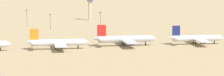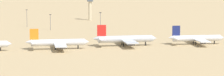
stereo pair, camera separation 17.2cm
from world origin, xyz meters
name	(u,v)px [view 1 (the left image)]	position (x,y,z in m)	size (l,w,h in m)	color
ground	(133,49)	(0.00, 0.00, 0.00)	(4000.00, 4000.00, 0.00)	tan
parked_jet_orange_3	(57,43)	(-45.88, 9.05, 4.27)	(39.46, 33.19, 13.04)	silver
parked_jet_red_4	(125,39)	(-1.83, 14.10, 4.58)	(42.28, 35.50, 13.98)	silver
parked_jet_navy_5	(196,38)	(45.86, 11.13, 4.16)	(38.42, 32.36, 12.69)	silver
control_tower	(90,6)	(7.94, 196.11, 14.25)	(5.20, 5.20, 23.62)	#C6B793
light_pole_west	(50,21)	(-39.14, 116.05, 7.67)	(1.80, 0.50, 13.02)	#59595E
light_pole_mid	(27,17)	(-56.51, 143.96, 8.80)	(1.80, 0.50, 15.19)	#59595E
light_pole_east	(100,20)	(0.95, 108.16, 8.50)	(1.80, 0.50, 14.62)	#59595E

